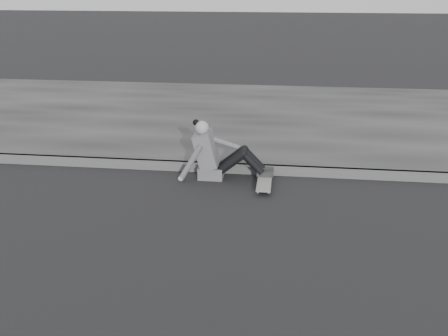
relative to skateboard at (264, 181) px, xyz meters
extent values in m
plane|color=black|center=(1.79, -2.08, -0.07)|extent=(80.00, 80.00, 0.00)
cube|color=#4B4B4B|center=(1.79, 0.50, -0.01)|extent=(24.00, 0.16, 0.12)
cube|color=#333333|center=(1.79, 3.52, -0.01)|extent=(24.00, 6.00, 0.12)
cylinder|color=gray|center=(-0.07, -0.26, -0.04)|extent=(0.03, 0.05, 0.05)
cylinder|color=gray|center=(0.08, -0.26, -0.04)|extent=(0.03, 0.05, 0.05)
cylinder|color=gray|center=(-0.07, 0.26, -0.04)|extent=(0.03, 0.05, 0.05)
cylinder|color=gray|center=(0.08, 0.26, -0.04)|extent=(0.03, 0.05, 0.05)
cube|color=#2B2B2D|center=(0.00, -0.26, -0.02)|extent=(0.16, 0.04, 0.03)
cube|color=#2B2B2D|center=(0.00, 0.26, -0.02)|extent=(0.16, 0.04, 0.03)
cube|color=slate|center=(0.00, 0.00, 0.01)|extent=(0.20, 0.78, 0.02)
cube|color=#565659|center=(-0.80, 0.25, 0.02)|extent=(0.36, 0.34, 0.18)
cube|color=#565659|center=(-0.87, 0.25, 0.36)|extent=(0.37, 0.40, 0.57)
cube|color=#565659|center=(-1.00, 0.25, 0.48)|extent=(0.14, 0.30, 0.20)
cylinder|color=gray|center=(-0.92, 0.25, 0.60)|extent=(0.09, 0.09, 0.08)
sphere|color=gray|center=(-0.93, 0.25, 0.69)|extent=(0.20, 0.20, 0.20)
sphere|color=black|center=(-1.02, 0.27, 0.76)|extent=(0.09, 0.09, 0.09)
cylinder|color=black|center=(-0.48, 0.16, 0.21)|extent=(0.43, 0.13, 0.39)
cylinder|color=black|center=(-0.48, 0.34, 0.21)|extent=(0.43, 0.13, 0.39)
cylinder|color=black|center=(-0.18, 0.16, 0.21)|extent=(0.35, 0.11, 0.36)
cylinder|color=black|center=(-0.18, 0.34, 0.21)|extent=(0.35, 0.11, 0.36)
sphere|color=black|center=(-0.32, 0.16, 0.35)|extent=(0.13, 0.13, 0.13)
sphere|color=black|center=(-0.32, 0.34, 0.35)|extent=(0.13, 0.13, 0.13)
cube|color=#292929|center=(0.00, 0.16, 0.05)|extent=(0.24, 0.08, 0.07)
cube|color=#292929|center=(0.00, 0.34, 0.05)|extent=(0.24, 0.08, 0.07)
cylinder|color=#565659|center=(-1.07, 0.04, 0.22)|extent=(0.38, 0.08, 0.58)
sphere|color=gray|center=(-1.22, 0.03, -0.03)|extent=(0.08, 0.08, 0.08)
cylinder|color=#565659|center=(-0.63, 0.41, 0.42)|extent=(0.48, 0.08, 0.21)
camera|label=1|loc=(0.22, -6.57, 2.72)|focal=40.00mm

